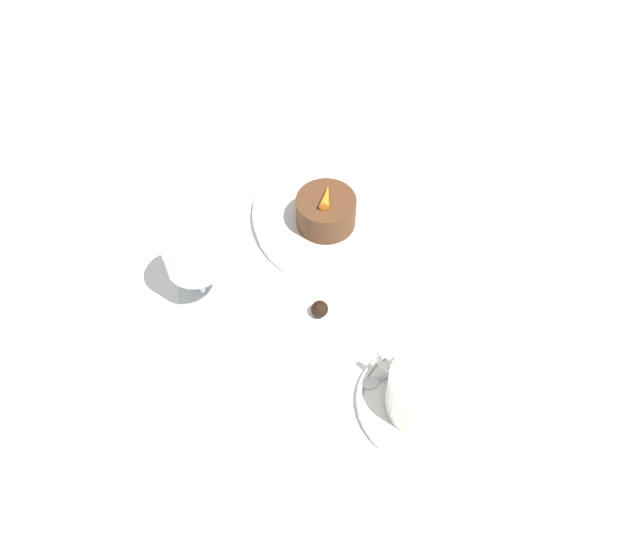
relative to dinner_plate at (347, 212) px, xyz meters
The scene contains 10 objects.
ground_plane 0.05m from the dinner_plate, 81.45° to the left, with size 3.00×3.00×0.00m, color white.
dinner_plate is the anchor object (origin of this frame).
saucer 0.31m from the dinner_plate, 145.39° to the left, with size 0.15×0.15×0.01m.
coffee_cup 0.31m from the dinner_plate, 145.48° to the left, with size 0.11×0.09×0.06m.
spoon 0.27m from the dinner_plate, 140.68° to the left, with size 0.05×0.10×0.00m.
wine_glass 0.25m from the dinner_plate, 75.67° to the left, with size 0.07×0.07×0.11m.
fork 0.20m from the dinner_plate, ahead, with size 0.02×0.18×0.01m.
dessert_cake 0.05m from the dinner_plate, 83.83° to the left, with size 0.08×0.08×0.05m.
carrot_garnish 0.07m from the dinner_plate, 83.83° to the left, with size 0.03×0.04×0.01m.
chocolate_truffle 0.17m from the dinner_plate, 117.68° to the left, with size 0.02×0.02×0.02m.
Camera 1 is at (-0.37, 0.44, 0.68)m, focal length 35.00 mm.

